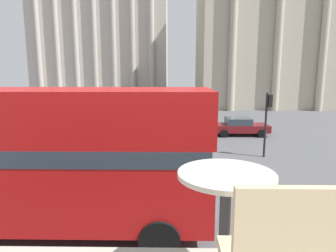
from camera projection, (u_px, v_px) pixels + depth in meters
double_decker_bus at (22, 156)px, 8.61m from camera, size 10.85×2.71×4.33m
cafe_dining_table at (225, 202)px, 1.86m from camera, size 0.60×0.60×0.73m
plaza_building_left at (104, 31)px, 59.62m from camera, size 25.82×15.42×25.96m
plaza_building_right at (319, 34)px, 43.61m from camera, size 35.30×15.61×20.58m
traffic_light_near at (211, 127)px, 11.81m from camera, size 0.42×0.24×4.11m
traffic_light_mid at (267, 115)px, 16.81m from camera, size 0.42×0.24×3.67m
car_maroon at (240, 126)px, 23.05m from camera, size 4.20×1.93×1.35m
car_silver at (118, 125)px, 23.76m from camera, size 4.20×1.93×1.35m
pedestrian_blue at (137, 105)px, 35.50m from camera, size 0.32×0.32×1.72m
pedestrian_white at (201, 114)px, 28.46m from camera, size 0.32×0.32×1.61m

